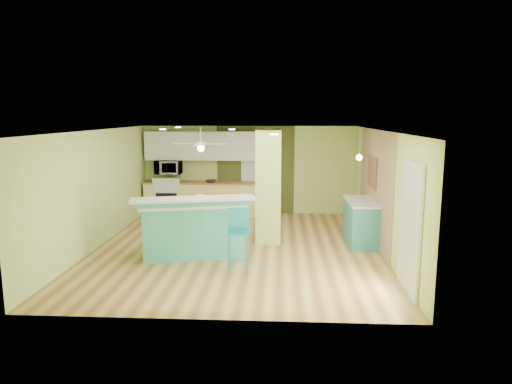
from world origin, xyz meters
TOP-DOWN VIEW (x-y plane):
  - floor at (0.00, 0.00)m, footprint 6.00×7.00m
  - ceiling at (0.00, 0.00)m, footprint 6.00×7.00m
  - wall_back at (0.00, 3.50)m, footprint 6.00×0.01m
  - wall_front at (0.00, -3.50)m, footprint 6.00×0.01m
  - wall_left at (-3.00, 0.00)m, footprint 0.01×7.00m
  - wall_right at (3.00, 0.00)m, footprint 0.01×7.00m
  - wood_panel at (2.99, 0.60)m, footprint 0.02×3.40m
  - olive_accent at (0.20, 3.49)m, footprint 2.20×0.02m
  - interior_door at (0.20, 3.46)m, footprint 0.82×0.05m
  - french_door at (2.97, -2.30)m, footprint 0.04×1.08m
  - column at (0.65, 0.50)m, footprint 0.55×0.55m
  - kitchen_run at (-1.30, 3.20)m, footprint 3.25×0.63m
  - stove at (-2.25, 3.19)m, footprint 0.76×0.66m
  - upper_cabinets at (-1.30, 3.32)m, footprint 3.20×0.34m
  - microwave at (-2.25, 3.20)m, footprint 0.70×0.48m
  - ceiling_fan at (-1.10, 2.00)m, footprint 1.41×1.41m
  - pendant_lamp at (2.65, 0.75)m, footprint 0.14×0.14m
  - wall_decor at (2.96, 0.80)m, footprint 0.03×0.90m
  - peninsula at (-0.84, -0.54)m, footprint 2.44×1.72m
  - bar_stool at (0.16, -1.49)m, footprint 0.41×0.41m
  - side_counter at (2.70, 0.52)m, footprint 0.63×1.48m
  - fruit_bowl at (-1.04, 3.14)m, footprint 0.35×0.35m
  - canister at (-0.69, -0.56)m, footprint 0.15×0.15m

SIDE VIEW (x-z plane):
  - floor at x=0.00m, z-range -0.01..0.00m
  - stove at x=-2.25m, z-range -0.08..1.00m
  - kitchen_run at x=-1.30m, z-range 0.00..0.94m
  - side_counter at x=2.70m, z-range 0.00..0.96m
  - peninsula at x=-0.84m, z-range -0.05..1.21m
  - bar_stool at x=0.16m, z-range 0.20..1.36m
  - fruit_bowl at x=-1.04m, z-range 0.94..1.01m
  - interior_door at x=0.20m, z-range 0.00..2.00m
  - french_door at x=2.97m, z-range 0.00..2.10m
  - canister at x=-0.69m, z-range 1.09..1.24m
  - wall_back at x=0.00m, z-range 0.00..2.50m
  - wall_front at x=0.00m, z-range 0.00..2.50m
  - wall_left at x=-3.00m, z-range 0.00..2.50m
  - wall_right at x=3.00m, z-range 0.00..2.50m
  - wood_panel at x=2.99m, z-range 0.00..2.50m
  - olive_accent at x=0.20m, z-range 0.00..2.50m
  - column at x=0.65m, z-range 0.00..2.50m
  - microwave at x=-2.25m, z-range 1.16..1.55m
  - wall_decor at x=2.96m, z-range 1.20..1.90m
  - pendant_lamp at x=2.65m, z-range 1.54..2.23m
  - upper_cabinets at x=-1.30m, z-range 1.55..2.35m
  - ceiling_fan at x=-1.10m, z-range 1.77..2.38m
  - ceiling at x=0.00m, z-range 2.50..2.51m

